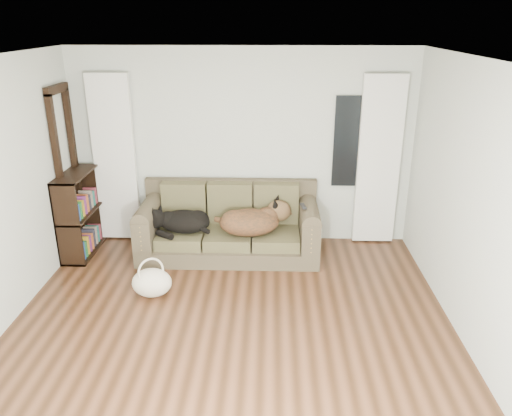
{
  "coord_description": "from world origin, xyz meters",
  "views": [
    {
      "loc": [
        0.39,
        -3.96,
        2.93
      ],
      "look_at": [
        0.21,
        1.6,
        0.79
      ],
      "focal_mm": 35.0,
      "sensor_mm": 36.0,
      "label": 1
    }
  ],
  "objects_px": {
    "dog_shepherd": "(253,222)",
    "tote_bag": "(152,283)",
    "sofa": "(229,222)",
    "bookshelf": "(80,217)",
    "dog_black_lab": "(181,222)"
  },
  "relations": [
    {
      "from": "sofa",
      "to": "dog_black_lab",
      "type": "relative_size",
      "value": 3.48
    },
    {
      "from": "sofa",
      "to": "dog_black_lab",
      "type": "height_order",
      "value": "sofa"
    },
    {
      "from": "dog_shepherd",
      "to": "tote_bag",
      "type": "height_order",
      "value": "dog_shepherd"
    },
    {
      "from": "tote_bag",
      "to": "dog_black_lab",
      "type": "bearing_deg",
      "value": 80.04
    },
    {
      "from": "tote_bag",
      "to": "bookshelf",
      "type": "xyz_separation_m",
      "value": [
        -1.16,
        1.09,
        0.34
      ]
    },
    {
      "from": "dog_shepherd",
      "to": "tote_bag",
      "type": "relative_size",
      "value": 1.78
    },
    {
      "from": "dog_shepherd",
      "to": "bookshelf",
      "type": "height_order",
      "value": "bookshelf"
    },
    {
      "from": "dog_black_lab",
      "to": "dog_shepherd",
      "type": "bearing_deg",
      "value": 8.24
    },
    {
      "from": "dog_black_lab",
      "to": "bookshelf",
      "type": "height_order",
      "value": "bookshelf"
    },
    {
      "from": "dog_shepherd",
      "to": "tote_bag",
      "type": "xyz_separation_m",
      "value": [
        -1.09,
        -0.99,
        -0.33
      ]
    },
    {
      "from": "dog_black_lab",
      "to": "tote_bag",
      "type": "bearing_deg",
      "value": -91.03
    },
    {
      "from": "sofa",
      "to": "dog_shepherd",
      "type": "height_order",
      "value": "sofa"
    },
    {
      "from": "sofa",
      "to": "tote_bag",
      "type": "height_order",
      "value": "sofa"
    },
    {
      "from": "sofa",
      "to": "dog_black_lab",
      "type": "bearing_deg",
      "value": -171.73
    },
    {
      "from": "dog_shepherd",
      "to": "tote_bag",
      "type": "bearing_deg",
      "value": 35.78
    }
  ]
}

